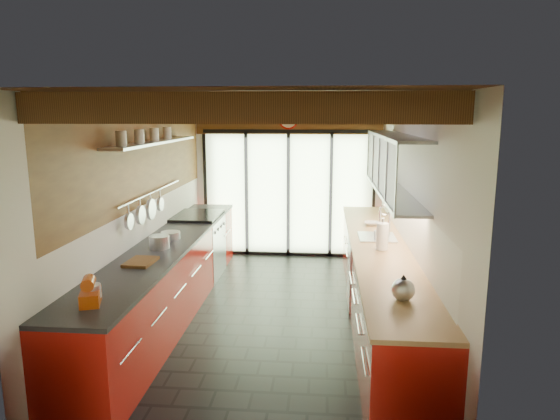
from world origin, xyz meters
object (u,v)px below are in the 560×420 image
object	(u,v)px
kettle	(403,288)
soap_bottle	(378,233)
stand_mixer	(91,293)
paper_towel	(382,237)
bowl	(371,224)

from	to	relation	value
kettle	soap_bottle	world-z (taller)	kettle
kettle	soap_bottle	xyz separation A→B (m)	(0.00, 2.02, -0.02)
stand_mixer	paper_towel	size ratio (longest dim) A/B	0.81
stand_mixer	bowl	xyz separation A→B (m)	(2.54, 3.13, -0.07)
soap_bottle	bowl	xyz separation A→B (m)	(0.00, 0.80, -0.06)
paper_towel	bowl	world-z (taller)	paper_towel
bowl	stand_mixer	bearing A→B (deg)	-129.07
stand_mixer	kettle	bearing A→B (deg)	6.93
soap_bottle	stand_mixer	bearing A→B (deg)	-137.47
kettle	bowl	size ratio (longest dim) A/B	1.26
soap_bottle	kettle	bearing A→B (deg)	-90.00
kettle	bowl	bearing A→B (deg)	90.00
stand_mixer	paper_towel	bearing A→B (deg)	36.17
stand_mixer	soap_bottle	world-z (taller)	stand_mixer
paper_towel	soap_bottle	distance (m)	0.48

